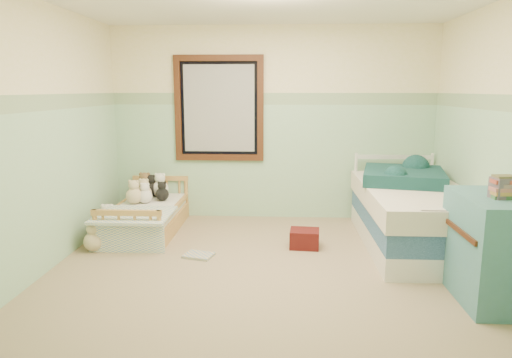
# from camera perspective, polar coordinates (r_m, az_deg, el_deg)

# --- Properties ---
(floor) EXTENTS (4.20, 3.60, 0.02)m
(floor) POSITION_cam_1_polar(r_m,az_deg,el_deg) (4.69, 1.57, -10.50)
(floor) COLOR #736251
(floor) RESTS_ON ground
(wall_back) EXTENTS (4.20, 0.04, 2.50)m
(wall_back) POSITION_cam_1_polar(r_m,az_deg,el_deg) (6.19, 2.05, 6.69)
(wall_back) COLOR beige
(wall_back) RESTS_ON floor
(wall_front) EXTENTS (4.20, 0.04, 2.50)m
(wall_front) POSITION_cam_1_polar(r_m,az_deg,el_deg) (2.61, 0.73, 1.01)
(wall_front) COLOR beige
(wall_front) RESTS_ON floor
(wall_left) EXTENTS (0.04, 3.60, 2.50)m
(wall_left) POSITION_cam_1_polar(r_m,az_deg,el_deg) (4.91, -23.74, 4.71)
(wall_left) COLOR beige
(wall_left) RESTS_ON floor
(wall_right) EXTENTS (0.04, 3.60, 2.50)m
(wall_right) POSITION_cam_1_polar(r_m,az_deg,el_deg) (4.83, 27.53, 4.31)
(wall_right) COLOR beige
(wall_right) RESTS_ON floor
(wainscot_mint) EXTENTS (4.20, 0.01, 1.50)m
(wainscot_mint) POSITION_cam_1_polar(r_m,az_deg,el_deg) (6.23, 2.02, 2.08)
(wainscot_mint) COLOR #97C6A3
(wainscot_mint) RESTS_ON floor
(border_strip) EXTENTS (4.20, 0.01, 0.15)m
(border_strip) POSITION_cam_1_polar(r_m,az_deg,el_deg) (6.16, 2.07, 9.70)
(border_strip) COLOR #508158
(border_strip) RESTS_ON wall_back
(window_frame) EXTENTS (1.16, 0.06, 1.36)m
(window_frame) POSITION_cam_1_polar(r_m,az_deg,el_deg) (6.19, -4.51, 8.52)
(window_frame) COLOR #36170D
(window_frame) RESTS_ON wall_back
(window_blinds) EXTENTS (0.92, 0.01, 1.12)m
(window_blinds) POSITION_cam_1_polar(r_m,az_deg,el_deg) (6.20, -4.50, 8.52)
(window_blinds) COLOR #B7B7B5
(window_blinds) RESTS_ON window_frame
(toddler_bed_frame) EXTENTS (0.75, 1.50, 0.19)m
(toddler_bed_frame) POSITION_cam_1_polar(r_m,az_deg,el_deg) (5.87, -13.10, -5.26)
(toddler_bed_frame) COLOR #AC7F3A
(toddler_bed_frame) RESTS_ON floor
(toddler_mattress) EXTENTS (0.69, 1.43, 0.12)m
(toddler_mattress) POSITION_cam_1_polar(r_m,az_deg,el_deg) (5.83, -13.17, -3.79)
(toddler_mattress) COLOR white
(toddler_mattress) RESTS_ON toddler_bed_frame
(patchwork_quilt) EXTENTS (0.81, 0.75, 0.03)m
(patchwork_quilt) POSITION_cam_1_polar(r_m,az_deg,el_deg) (5.38, -14.56, -4.25)
(patchwork_quilt) COLOR #6E95C0
(patchwork_quilt) RESTS_ON toddler_mattress
(plush_bed_brown) EXTENTS (0.22, 0.22, 0.22)m
(plush_bed_brown) POSITION_cam_1_polar(r_m,az_deg,el_deg) (6.30, -13.30, -1.13)
(plush_bed_brown) COLOR brown
(plush_bed_brown) RESTS_ON toddler_mattress
(plush_bed_white) EXTENTS (0.21, 0.21, 0.21)m
(plush_bed_white) POSITION_cam_1_polar(r_m,az_deg,el_deg) (6.25, -11.54, -1.18)
(plush_bed_white) COLOR white
(plush_bed_white) RESTS_ON toddler_mattress
(plush_bed_tan) EXTENTS (0.19, 0.19, 0.19)m
(plush_bed_tan) POSITION_cam_1_polar(r_m,az_deg,el_deg) (6.09, -13.41, -1.68)
(plush_bed_tan) COLOR beige
(plush_bed_tan) RESTS_ON toddler_mattress
(plush_bed_dark) EXTENTS (0.17, 0.17, 0.17)m
(plush_bed_dark) POSITION_cam_1_polar(r_m,az_deg,el_deg) (6.03, -11.31, -1.84)
(plush_bed_dark) COLOR black
(plush_bed_dark) RESTS_ON toddler_mattress
(plush_floor_cream) EXTENTS (0.24, 0.24, 0.24)m
(plush_floor_cream) POSITION_cam_1_polar(r_m,az_deg,el_deg) (5.91, -17.50, -5.13)
(plush_floor_cream) COLOR silver
(plush_floor_cream) RESTS_ON floor
(plush_floor_tan) EXTENTS (0.21, 0.21, 0.21)m
(plush_floor_tan) POSITION_cam_1_polar(r_m,az_deg,el_deg) (5.32, -19.06, -7.17)
(plush_floor_tan) COLOR beige
(plush_floor_tan) RESTS_ON floor
(twin_bed_frame) EXTENTS (1.02, 2.03, 0.22)m
(twin_bed_frame) POSITION_cam_1_polar(r_m,az_deg,el_deg) (5.45, 18.38, -6.65)
(twin_bed_frame) COLOR white
(twin_bed_frame) RESTS_ON floor
(twin_boxspring) EXTENTS (1.02, 2.03, 0.22)m
(twin_boxspring) POSITION_cam_1_polar(r_m,az_deg,el_deg) (5.39, 18.52, -4.42)
(twin_boxspring) COLOR navy
(twin_boxspring) RESTS_ON twin_bed_frame
(twin_mattress) EXTENTS (1.06, 2.07, 0.22)m
(twin_mattress) POSITION_cam_1_polar(r_m,az_deg,el_deg) (5.34, 18.66, -2.14)
(twin_mattress) COLOR beige
(twin_mattress) RESTS_ON twin_boxspring
(teal_blanket) EXTENTS (1.04, 1.08, 0.14)m
(teal_blanket) POSITION_cam_1_polar(r_m,az_deg,el_deg) (5.58, 17.46, 0.35)
(teal_blanket) COLOR black
(teal_blanket) RESTS_ON twin_mattress
(dresser) EXTENTS (0.54, 0.86, 0.86)m
(dresser) POSITION_cam_1_polar(r_m,az_deg,el_deg) (4.28, 26.78, -7.55)
(dresser) COLOR teal
(dresser) RESTS_ON floor
(book_stack) EXTENTS (0.19, 0.16, 0.16)m
(book_stack) POSITION_cam_1_polar(r_m,az_deg,el_deg) (4.10, 27.74, -0.96)
(book_stack) COLOR brown
(book_stack) RESTS_ON dresser
(red_pillow) EXTENTS (0.33, 0.30, 0.20)m
(red_pillow) POSITION_cam_1_polar(r_m,az_deg,el_deg) (5.18, 5.90, -7.20)
(red_pillow) COLOR maroon
(red_pillow) RESTS_ON floor
(floor_book) EXTENTS (0.34, 0.29, 0.03)m
(floor_book) POSITION_cam_1_polar(r_m,az_deg,el_deg) (4.93, -6.96, -9.18)
(floor_book) COLOR #F5C353
(floor_book) RESTS_ON floor
(extra_plush_0) EXTENTS (0.17, 0.17, 0.17)m
(extra_plush_0) POSITION_cam_1_polar(r_m,az_deg,el_deg) (5.95, -13.28, -2.05)
(extra_plush_0) COLOR silver
(extra_plush_0) RESTS_ON toddler_mattress
(extra_plush_1) EXTENTS (0.20, 0.20, 0.20)m
(extra_plush_1) POSITION_cam_1_polar(r_m,az_deg,el_deg) (5.95, -14.55, -1.98)
(extra_plush_1) COLOR beige
(extra_plush_1) RESTS_ON toddler_mattress
(extra_plush_2) EXTENTS (0.20, 0.20, 0.20)m
(extra_plush_2) POSITION_cam_1_polar(r_m,az_deg,el_deg) (6.28, -12.59, -1.23)
(extra_plush_2) COLOR black
(extra_plush_2) RESTS_ON toddler_mattress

